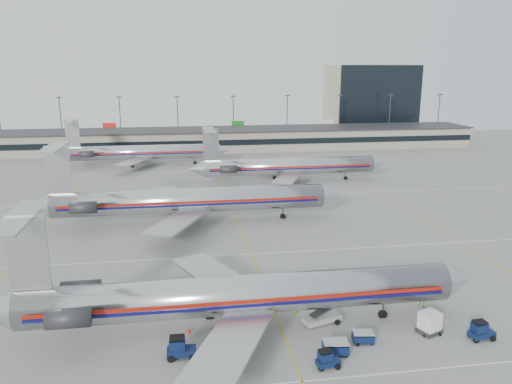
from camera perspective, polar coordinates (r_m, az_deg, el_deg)
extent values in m
plane|color=gray|center=(57.43, 0.88, -10.65)|extent=(260.00, 260.00, 0.00)
cube|color=silver|center=(66.54, -0.58, -7.10)|extent=(160.00, 0.15, 0.02)
cube|color=gray|center=(151.17, -5.41, 5.96)|extent=(160.00, 16.00, 6.00)
cube|color=black|center=(143.14, -5.21, 5.59)|extent=(160.00, 0.20, 1.60)
cube|color=#2D2D30|center=(150.77, -5.44, 7.12)|extent=(162.00, 17.00, 0.30)
cylinder|color=#38383D|center=(172.96, -27.24, 6.99)|extent=(0.30, 0.30, 15.00)
cylinder|color=#38383D|center=(168.20, -21.38, 7.42)|extent=(0.30, 0.30, 15.00)
cube|color=#2D2D30|center=(167.63, -21.61, 10.00)|extent=(1.60, 0.40, 0.35)
cylinder|color=#38383D|center=(165.27, -15.23, 7.79)|extent=(0.30, 0.30, 15.00)
cube|color=#2D2D30|center=(164.69, -15.40, 10.41)|extent=(1.60, 0.40, 0.35)
cylinder|color=#38383D|center=(164.27, -8.92, 8.07)|extent=(0.30, 0.30, 15.00)
cube|color=#2D2D30|center=(163.69, -9.02, 10.72)|extent=(1.60, 0.40, 0.35)
cylinder|color=#38383D|center=(165.24, -2.61, 8.26)|extent=(0.30, 0.30, 15.00)
cube|color=#2D2D30|center=(164.66, -2.64, 10.89)|extent=(1.60, 0.40, 0.35)
cylinder|color=#38383D|center=(168.14, 3.57, 8.34)|extent=(0.30, 0.30, 15.00)
cube|color=#2D2D30|center=(167.57, 3.61, 10.93)|extent=(1.60, 0.40, 0.35)
cylinder|color=#38383D|center=(172.88, 9.47, 8.34)|extent=(0.30, 0.30, 15.00)
cube|color=#2D2D30|center=(172.32, 9.57, 10.85)|extent=(1.60, 0.40, 0.35)
cylinder|color=#38383D|center=(179.30, 15.00, 8.25)|extent=(0.30, 0.30, 15.00)
cube|color=#2D2D30|center=(178.77, 15.15, 10.67)|extent=(1.60, 0.40, 0.35)
cylinder|color=#38383D|center=(187.25, 20.10, 8.11)|extent=(0.30, 0.30, 15.00)
cube|color=#2D2D30|center=(186.73, 20.30, 10.42)|extent=(1.60, 0.40, 0.35)
cube|color=tan|center=(193.27, 12.91, 10.24)|extent=(30.00, 20.00, 25.00)
cylinder|color=silver|center=(47.31, -1.55, -11.65)|extent=(39.79, 3.68, 3.68)
cone|color=silver|center=(54.11, 21.98, -9.31)|extent=(3.18, 3.68, 3.68)
cube|color=#97160B|center=(45.59, -1.24, -12.47)|extent=(37.80, 0.05, 0.35)
cube|color=#0C0B4F|center=(45.77, -1.24, -12.92)|extent=(37.80, 0.05, 0.28)
cube|color=#AEAEB3|center=(53.86, -4.63, -9.54)|extent=(9.25, 13.49, 0.32)
cube|color=#AEAEB3|center=(41.49, -3.10, -17.17)|extent=(9.25, 13.49, 0.32)
cube|color=#AEAEB3|center=(46.85, -24.67, -6.33)|extent=(3.38, 0.25, 6.77)
cube|color=#AEAEB3|center=(46.00, -25.43, -2.60)|extent=(2.39, 10.45, 0.18)
cylinder|color=#2D2D30|center=(50.38, -19.37, -10.45)|extent=(3.58, 1.69, 1.69)
cylinder|color=#2D2D30|center=(45.37, -20.64, -13.37)|extent=(3.58, 1.69, 1.69)
cylinder|color=#2D2D30|center=(51.92, 14.32, -12.93)|extent=(0.20, 0.20, 1.64)
cylinder|color=#2D2D30|center=(46.20, -4.95, -16.10)|extent=(0.20, 0.20, 1.64)
cylinder|color=#2D2D30|center=(50.39, -5.34, -13.39)|extent=(0.20, 0.20, 1.64)
cylinder|color=black|center=(52.13, 14.28, -13.39)|extent=(0.90, 0.30, 0.90)
cylinder|color=silver|center=(79.20, -7.40, -0.95)|extent=(42.24, 3.91, 3.91)
cone|color=silver|center=(82.85, 8.56, -0.32)|extent=(3.38, 3.91, 3.91)
cone|color=#AEAEB3|center=(82.04, -23.69, -1.51)|extent=(3.80, 3.91, 3.91)
cube|color=#97160B|center=(77.26, -7.37, -1.20)|extent=(40.13, 0.05, 0.37)
cube|color=#0C0B4F|center=(77.37, -7.36, -1.51)|extent=(40.13, 0.05, 0.30)
cube|color=#AEAEB3|center=(86.61, -8.92, -0.43)|extent=(9.82, 14.32, 0.34)
cube|color=#AEAEB3|center=(72.37, -8.88, -3.31)|extent=(9.82, 14.32, 0.34)
cube|color=#AEAEB3|center=(80.00, -21.67, 2.40)|extent=(3.59, 0.26, 7.18)
cube|color=#AEAEB3|center=(79.52, -22.11, 4.77)|extent=(2.53, 11.09, 0.19)
cylinder|color=#2D2D30|center=(83.25, -18.43, -0.60)|extent=(3.80, 1.80, 1.80)
cylinder|color=#2D2D30|center=(77.52, -19.13, -1.71)|extent=(3.80, 1.80, 1.80)
cylinder|color=#2D2D30|center=(81.61, 3.10, -2.46)|extent=(0.21, 0.21, 1.74)
cylinder|color=#2D2D30|center=(77.55, -9.63, -3.53)|extent=(0.21, 0.21, 1.74)
cylinder|color=#2D2D30|center=(82.40, -9.60, -2.48)|extent=(0.21, 0.21, 1.74)
cylinder|color=black|center=(81.75, 3.09, -2.80)|extent=(0.95, 0.32, 0.95)
cylinder|color=silver|center=(107.79, 3.91, 2.96)|extent=(36.81, 3.58, 3.58)
cone|color=silver|center=(113.81, 13.77, 3.17)|extent=(3.10, 3.58, 3.58)
cone|color=#AEAEB3|center=(105.26, -6.87, 2.62)|extent=(3.49, 3.58, 3.58)
cube|color=#97160B|center=(106.04, 4.12, 2.85)|extent=(34.97, 0.05, 0.34)
cube|color=#0C0B4F|center=(106.11, 4.12, 2.65)|extent=(34.97, 0.05, 0.27)
cube|color=#AEAEB3|center=(114.09, 2.20, 3.10)|extent=(9.01, 13.13, 0.31)
cube|color=#AEAEB3|center=(101.09, 3.67, 1.66)|extent=(9.01, 13.13, 0.31)
cube|color=#AEAEB3|center=(104.54, -5.19, 5.42)|extent=(3.29, 0.24, 6.59)
cube|color=#AEAEB3|center=(104.10, -5.39, 7.10)|extent=(2.32, 10.17, 0.17)
cylinder|color=#2D2D30|center=(108.31, -3.44, 3.18)|extent=(3.49, 1.65, 1.65)
cylinder|color=#2D2D30|center=(102.92, -3.14, 2.61)|extent=(3.49, 1.65, 1.65)
cylinder|color=#2D2D30|center=(111.72, 10.20, 1.80)|extent=(0.19, 0.19, 1.60)
cylinder|color=#2D2D30|center=(105.50, 2.62, 1.30)|extent=(0.19, 0.19, 1.60)
cylinder|color=#2D2D30|center=(109.95, 2.14, 1.82)|extent=(0.19, 0.19, 1.60)
cylinder|color=black|center=(111.82, 10.19, 1.57)|extent=(0.87, 0.29, 0.87)
cylinder|color=silver|center=(128.85, -12.64, 4.46)|extent=(36.72, 3.58, 3.58)
cone|color=silver|center=(129.04, -3.76, 4.78)|extent=(3.09, 3.58, 3.58)
cone|color=#AEAEB3|center=(131.75, -21.41, 4.04)|extent=(3.48, 3.58, 3.58)
cube|color=#97160B|center=(127.05, -12.69, 4.39)|extent=(34.89, 0.05, 0.34)
cube|color=#0C0B4F|center=(127.12, -12.69, 4.22)|extent=(34.89, 0.05, 0.27)
cube|color=#AEAEB3|center=(135.80, -13.26, 4.49)|extent=(8.99, 13.10, 0.31)
cube|color=#AEAEB3|center=(122.51, -13.71, 3.46)|extent=(8.99, 13.10, 0.31)
cube|color=#AEAEB3|center=(130.39, -20.24, 6.31)|extent=(3.29, 0.24, 6.57)
cube|color=#AEAEB3|center=(130.11, -20.48, 7.65)|extent=(2.32, 10.15, 0.17)
cylinder|color=#2D2D30|center=(133.10, -18.41, 4.51)|extent=(3.48, 1.64, 1.64)
cylinder|color=#2D2D30|center=(127.74, -18.80, 4.11)|extent=(3.48, 1.64, 1.64)
cylinder|color=#2D2D30|center=(129.05, -7.00, 3.55)|extent=(0.19, 0.19, 1.59)
cylinder|color=#2D2D30|center=(127.24, -13.95, 3.09)|extent=(0.19, 0.19, 1.59)
cylinder|color=#2D2D30|center=(131.79, -13.78, 3.46)|extent=(0.19, 0.19, 1.59)
cylinder|color=black|center=(129.13, -7.00, 3.35)|extent=(0.87, 0.29, 0.87)
cube|color=#0A163A|center=(44.82, -8.51, -17.55)|extent=(2.48, 1.31, 0.55)
cube|color=#0A163A|center=(44.49, -8.99, -16.84)|extent=(1.37, 1.16, 1.00)
cube|color=black|center=(44.15, -9.02, -16.10)|extent=(1.31, 1.10, 0.09)
cylinder|color=black|center=(45.45, -7.34, -17.47)|extent=(0.62, 0.20, 0.62)
cylinder|color=black|center=(44.51, -7.29, -18.21)|extent=(0.62, 0.20, 0.62)
cylinder|color=black|center=(45.47, -9.67, -17.55)|extent=(0.62, 0.20, 0.62)
cylinder|color=black|center=(44.53, -9.69, -18.29)|extent=(0.62, 0.20, 0.62)
cube|color=#0A163A|center=(43.65, 8.24, -18.68)|extent=(2.08, 1.29, 0.44)
cube|color=#0A163A|center=(43.29, 7.91, -18.14)|extent=(1.20, 1.05, 0.79)
cube|color=black|center=(43.02, 7.93, -17.54)|extent=(1.14, 1.00, 0.07)
cylinder|color=black|center=(44.32, 8.97, -18.53)|extent=(0.49, 0.16, 0.49)
cylinder|color=black|center=(43.61, 9.34, -19.13)|extent=(0.49, 0.16, 0.49)
cylinder|color=black|center=(43.95, 7.12, -18.76)|extent=(0.49, 0.16, 0.49)
cylinder|color=black|center=(43.24, 7.45, -19.37)|extent=(0.49, 0.16, 0.49)
cube|color=#0A163A|center=(51.20, 24.39, -14.54)|extent=(2.35, 1.36, 0.51)
cube|color=#0A163A|center=(50.77, 24.17, -13.99)|extent=(1.33, 1.15, 0.92)
cube|color=black|center=(50.50, 24.24, -13.37)|extent=(1.27, 1.09, 0.08)
cylinder|color=black|center=(52.12, 24.83, -14.41)|extent=(0.57, 0.18, 0.57)
cylinder|color=black|center=(51.39, 25.47, -14.90)|extent=(0.57, 0.18, 0.57)
cylinder|color=black|center=(51.29, 23.25, -14.72)|extent=(0.57, 0.18, 0.57)
cylinder|color=black|center=(50.54, 23.88, -15.22)|extent=(0.57, 0.18, 0.57)
cube|color=#0A163A|center=(45.35, 9.07, -17.16)|extent=(2.28, 1.69, 0.79)
cube|color=#979797|center=(45.06, 9.10, -16.55)|extent=(2.28, 1.69, 0.07)
cylinder|color=black|center=(46.29, 9.78, -17.09)|extent=(0.41, 0.16, 0.41)
cylinder|color=black|center=(45.29, 10.29, -17.87)|extent=(0.41, 0.16, 0.41)
cylinder|color=black|center=(45.86, 7.82, -17.34)|extent=(0.41, 0.16, 0.41)
cylinder|color=black|center=(44.85, 8.29, -18.13)|extent=(0.41, 0.16, 0.41)
cube|color=#0A163A|center=(47.45, 12.13, -15.92)|extent=(2.00, 1.50, 0.68)
cube|color=#979797|center=(47.22, 12.16, -15.41)|extent=(2.00, 1.50, 0.06)
cylinder|color=black|center=(48.28, 12.66, -15.88)|extent=(0.35, 0.14, 0.35)
cylinder|color=black|center=(47.43, 13.14, -16.49)|extent=(0.35, 0.14, 0.35)
cylinder|color=black|center=(47.84, 11.09, -16.09)|extent=(0.35, 0.14, 0.35)
cylinder|color=black|center=(46.99, 11.54, -16.71)|extent=(0.35, 0.14, 0.35)
cube|color=#2D2D30|center=(50.69, 19.17, -14.69)|extent=(2.46, 2.28, 0.33)
cube|color=silver|center=(50.23, 19.26, -13.69)|extent=(2.11, 2.05, 1.65)
cylinder|color=black|center=(51.61, 19.59, -14.37)|extent=(0.26, 0.13, 0.26)
cylinder|color=black|center=(50.60, 20.31, -15.03)|extent=(0.26, 0.13, 0.26)
cylinder|color=black|center=(50.93, 18.01, -14.63)|extent=(0.26, 0.13, 0.26)
cylinder|color=black|center=(49.91, 18.70, -15.31)|extent=(0.26, 0.13, 0.26)
cube|color=#979797|center=(49.98, 7.54, -14.15)|extent=(4.03, 2.45, 0.53)
cube|color=#2D2D30|center=(49.59, 8.31, -12.84)|extent=(3.96, 2.06, 1.36)
cylinder|color=black|center=(50.93, 8.87, -13.90)|extent=(0.53, 0.17, 0.53)
cylinder|color=black|center=(49.96, 9.29, -14.50)|extent=(0.53, 0.17, 0.53)
cylinder|color=black|center=(50.23, 5.80, -14.22)|extent=(0.53, 0.17, 0.53)
cylinder|color=black|center=(49.25, 6.15, -14.84)|extent=(0.53, 0.17, 0.53)
imported|color=#96CE13|center=(50.71, 4.51, -13.14)|extent=(0.71, 0.75, 1.72)
imported|color=#8CCD13|center=(55.08, 18.54, -11.43)|extent=(1.20, 1.15, 1.96)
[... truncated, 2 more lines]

